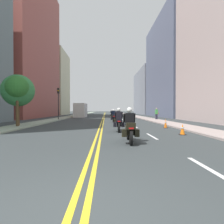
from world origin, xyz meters
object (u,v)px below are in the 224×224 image
at_px(pedestrian_0, 157,114).
at_px(motorcycle_1, 119,122).
at_px(motorcycle_6, 112,114).
at_px(motorcycle_3, 114,117).
at_px(traffic_cone_1, 166,123).
at_px(motorcycle_0, 130,128).
at_px(traffic_light_near, 58,98).
at_px(parked_truck, 81,111).
at_px(street_tree_0, 18,91).
at_px(traffic_cone_0, 183,129).
at_px(motorcycle_5, 113,115).
at_px(motorcycle_4, 115,116).
at_px(motorcycle_2, 118,119).
at_px(street_tree_1, 17,88).

bearing_deg(pedestrian_0, motorcycle_1, -120.78).
relative_size(motorcycle_6, pedestrian_0, 1.25).
height_order(motorcycle_3, traffic_cone_1, motorcycle_3).
height_order(motorcycle_0, traffic_cone_1, motorcycle_0).
relative_size(motorcycle_1, traffic_light_near, 0.49).
height_order(traffic_cone_1, traffic_light_near, traffic_light_near).
distance_m(motorcycle_1, parked_truck, 26.30).
bearing_deg(street_tree_0, motorcycle_1, -24.04).
distance_m(motorcycle_0, street_tree_0, 12.58).
relative_size(motorcycle_0, motorcycle_3, 1.03).
bearing_deg(motorcycle_3, motorcycle_6, 87.08).
distance_m(motorcycle_0, traffic_cone_0, 4.40).
xyz_separation_m(motorcycle_5, parked_truck, (-6.40, 7.54, 0.62)).
xyz_separation_m(motorcycle_1, traffic_cone_0, (3.75, -1.93, -0.32)).
bearing_deg(motorcycle_1, motorcycle_4, 91.48).
xyz_separation_m(motorcycle_2, parked_truck, (-6.27, 21.53, 0.61)).
xyz_separation_m(motorcycle_0, street_tree_0, (-8.99, 8.42, 2.58)).
xyz_separation_m(motorcycle_1, motorcycle_5, (0.34, 18.04, -0.01)).
xyz_separation_m(motorcycle_1, pedestrian_0, (6.62, 14.23, 0.27)).
distance_m(traffic_cone_1, traffic_light_near, 17.22).
height_order(street_tree_0, parked_truck, street_tree_0).
height_order(motorcycle_0, motorcycle_1, motorcycle_1).
distance_m(pedestrian_0, parked_truck, 17.02).
bearing_deg(traffic_cone_0, street_tree_1, 157.80).
height_order(motorcycle_0, motorcycle_6, motorcycle_0).
xyz_separation_m(traffic_cone_0, pedestrian_0, (2.87, 16.16, 0.59)).
bearing_deg(traffic_cone_1, motorcycle_3, 120.21).
height_order(motorcycle_1, street_tree_1, street_tree_1).
relative_size(motorcycle_1, parked_truck, 0.35).
relative_size(traffic_cone_0, street_tree_0, 0.15).
distance_m(motorcycle_6, traffic_cone_0, 24.56).
bearing_deg(motorcycle_1, motorcycle_5, 92.02).
distance_m(motorcycle_0, parked_truck, 30.72).
xyz_separation_m(traffic_cone_0, traffic_cone_1, (0.33, 4.21, 0.05)).
height_order(traffic_light_near, parked_truck, traffic_light_near).
relative_size(traffic_cone_1, street_tree_0, 0.17).
height_order(traffic_cone_0, traffic_light_near, traffic_light_near).
distance_m(motorcycle_0, motorcycle_4, 18.13).
height_order(motorcycle_1, parked_truck, parked_truck).
bearing_deg(motorcycle_5, motorcycle_1, -91.16).
bearing_deg(motorcycle_1, motorcycle_0, -84.53).
xyz_separation_m(traffic_light_near, street_tree_1, (-0.62, -11.29, 0.18)).
distance_m(street_tree_1, parked_truck, 22.76).
distance_m(motorcycle_1, motorcycle_2, 4.06).
distance_m(motorcycle_2, motorcycle_6, 18.32).
distance_m(traffic_cone_1, pedestrian_0, 12.23).
bearing_deg(pedestrian_0, traffic_light_near, 173.67).
xyz_separation_m(motorcycle_0, street_tree_1, (-8.67, 7.55, 2.76)).
bearing_deg(traffic_cone_0, traffic_cone_1, 85.50).
height_order(motorcycle_0, pedestrian_0, pedestrian_0).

